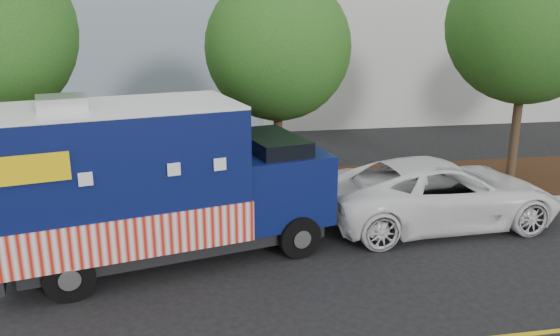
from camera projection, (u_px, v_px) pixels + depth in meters
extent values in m
plane|color=black|center=(252.00, 244.00, 12.58)|extent=(120.00, 120.00, 0.00)
cube|color=#9E9E99|center=(246.00, 219.00, 13.89)|extent=(120.00, 0.18, 0.15)
cube|color=black|center=(237.00, 193.00, 15.88)|extent=(120.00, 4.00, 0.15)
cylinder|color=#38281C|center=(278.00, 139.00, 15.85)|extent=(0.26, 0.26, 3.19)
sphere|color=#175016|center=(278.00, 48.00, 15.14)|extent=(4.06, 4.06, 4.06)
cylinder|color=#38281C|center=(516.00, 128.00, 16.12)|extent=(0.26, 0.26, 3.72)
sphere|color=#175016|center=(528.00, 23.00, 15.29)|extent=(4.54, 4.54, 4.54)
cube|color=#473828|center=(167.00, 177.00, 13.58)|extent=(0.06, 0.06, 2.40)
cube|color=black|center=(175.00, 235.00, 11.88)|extent=(6.55, 3.50, 0.31)
cube|color=#0A134B|center=(122.00, 173.00, 11.08)|extent=(5.14, 3.57, 2.67)
cube|color=red|center=(126.00, 216.00, 11.34)|extent=(5.20, 3.65, 0.83)
cube|color=white|center=(117.00, 107.00, 10.71)|extent=(5.14, 3.57, 0.07)
cube|color=#B7B7BA|center=(61.00, 102.00, 10.28)|extent=(1.07, 1.07, 0.24)
cube|color=#0A134B|center=(274.00, 182.00, 12.52)|extent=(2.50, 2.79, 1.56)
cube|color=black|center=(271.00, 151.00, 12.29)|extent=(1.59, 2.37, 0.72)
cube|color=black|center=(313.00, 198.00, 13.05)|extent=(0.60, 2.19, 0.33)
cube|color=black|center=(2.00, 261.00, 10.58)|extent=(0.78, 2.48, 0.31)
cube|color=#B7B7BA|center=(129.00, 154.00, 12.36)|extent=(1.96, 0.51, 1.22)
cube|color=yellow|center=(28.00, 169.00, 9.10)|extent=(1.30, 0.33, 0.50)
cube|color=yellow|center=(29.00, 137.00, 11.44)|extent=(1.30, 0.33, 0.50)
cylinder|color=black|center=(299.00, 236.00, 11.81)|extent=(0.98, 0.52, 0.94)
cylinder|color=black|center=(261.00, 204.00, 13.82)|extent=(0.98, 0.52, 0.94)
cylinder|color=black|center=(69.00, 276.00, 10.03)|extent=(0.98, 0.52, 0.94)
cylinder|color=black|center=(64.00, 232.00, 12.04)|extent=(0.98, 0.52, 0.94)
imported|color=white|center=(440.00, 192.00, 13.58)|extent=(6.05, 3.01, 1.65)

